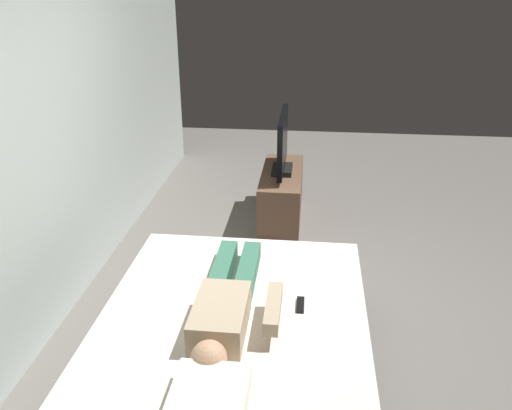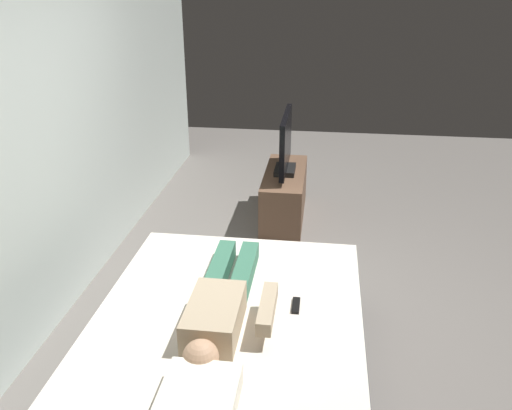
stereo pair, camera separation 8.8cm
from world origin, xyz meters
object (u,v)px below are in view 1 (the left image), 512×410
at_px(remote, 300,305).
at_px(tv_stand, 281,195).
at_px(bed, 233,359).
at_px(tv, 283,145).
at_px(person, 227,305).
at_px(pillow, 207,408).

distance_m(remote, tv_stand, 2.38).
relative_size(bed, tv, 2.35).
bearing_deg(tv_stand, person, 176.46).
bearing_deg(tv, remote, -173.93).
bearing_deg(pillow, remote, -22.79).
bearing_deg(tv, pillow, 177.79).
relative_size(person, tv_stand, 1.15).
distance_m(pillow, person, 0.74).
distance_m(bed, remote, 0.50).
relative_size(remote, tv, 0.17).
bearing_deg(remote, person, 110.47).
xyz_separation_m(pillow, tv_stand, (3.24, -0.13, -0.35)).
distance_m(pillow, remote, 0.97).
xyz_separation_m(bed, tv_stand, (2.53, -0.13, -0.01)).
xyz_separation_m(person, remote, (0.15, -0.40, -0.07)).
relative_size(pillow, tv_stand, 0.44).
height_order(bed, remote, remote).
bearing_deg(tv_stand, pillow, 177.79).
relative_size(bed, person, 1.64).
xyz_separation_m(pillow, remote, (0.89, -0.38, -0.05)).
xyz_separation_m(remote, tv_stand, (2.35, 0.25, -0.30)).
bearing_deg(tv, tv_stand, 0.00).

